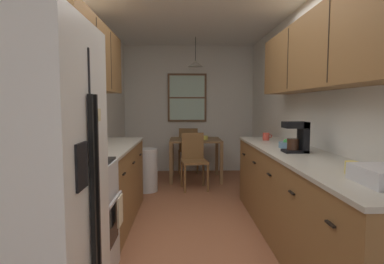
{
  "coord_description": "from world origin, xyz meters",
  "views": [
    {
      "loc": [
        -0.13,
        -2.81,
        1.36
      ],
      "look_at": [
        -0.01,
        1.11,
        1.02
      ],
      "focal_mm": 29.45,
      "sensor_mm": 36.0,
      "label": 1
    }
  ],
  "objects_px": {
    "trash_bin": "(146,170)",
    "fruit_bowl": "(292,144)",
    "dining_table": "(195,146)",
    "refrigerator": "(24,194)",
    "coffee_maker": "(298,136)",
    "dining_chair_near": "(194,158)",
    "mug_spare": "(266,137)",
    "dining_chair_far": "(189,148)",
    "table_serving_bowl": "(202,138)",
    "stove_range": "(69,222)",
    "mug_by_coffeemaker": "(352,168)",
    "microwave_over_range": "(48,62)",
    "storage_canister": "(86,144)"
  },
  "relations": [
    {
      "from": "refrigerator",
      "to": "coffee_maker",
      "type": "distance_m",
      "value": 2.37
    },
    {
      "from": "microwave_over_range",
      "to": "trash_bin",
      "type": "relative_size",
      "value": 0.94
    },
    {
      "from": "coffee_maker",
      "to": "microwave_over_range",
      "type": "bearing_deg",
      "value": -163.09
    },
    {
      "from": "trash_bin",
      "to": "mug_by_coffeemaker",
      "type": "relative_size",
      "value": 5.59
    },
    {
      "from": "dining_table",
      "to": "mug_by_coffeemaker",
      "type": "xyz_separation_m",
      "value": [
        0.89,
        -3.63,
        0.32
      ]
    },
    {
      "from": "trash_bin",
      "to": "fruit_bowl",
      "type": "distance_m",
      "value": 2.43
    },
    {
      "from": "dining_chair_near",
      "to": "trash_bin",
      "type": "distance_m",
      "value": 0.78
    },
    {
      "from": "dining_chair_near",
      "to": "table_serving_bowl",
      "type": "relative_size",
      "value": 4.12
    },
    {
      "from": "stove_range",
      "to": "dining_chair_near",
      "type": "distance_m",
      "value": 2.89
    },
    {
      "from": "trash_bin",
      "to": "mug_spare",
      "type": "relative_size",
      "value": 5.53
    },
    {
      "from": "storage_canister",
      "to": "dining_chair_far",
      "type": "bearing_deg",
      "value": 73.7
    },
    {
      "from": "coffee_maker",
      "to": "mug_spare",
      "type": "bearing_deg",
      "value": 91.53
    },
    {
      "from": "trash_bin",
      "to": "dining_table",
      "type": "bearing_deg",
      "value": 43.19
    },
    {
      "from": "stove_range",
      "to": "dining_chair_far",
      "type": "relative_size",
      "value": 1.22
    },
    {
      "from": "microwave_over_range",
      "to": "dining_chair_near",
      "type": "height_order",
      "value": "microwave_over_range"
    },
    {
      "from": "coffee_maker",
      "to": "dining_chair_far",
      "type": "bearing_deg",
      "value": 106.83
    },
    {
      "from": "coffee_maker",
      "to": "table_serving_bowl",
      "type": "distance_m",
      "value": 2.76
    },
    {
      "from": "coffee_maker",
      "to": "mug_spare",
      "type": "distance_m",
      "value": 1.05
    },
    {
      "from": "fruit_bowl",
      "to": "table_serving_bowl",
      "type": "height_order",
      "value": "fruit_bowl"
    },
    {
      "from": "mug_spare",
      "to": "fruit_bowl",
      "type": "height_order",
      "value": "mug_spare"
    },
    {
      "from": "dining_chair_far",
      "to": "table_serving_bowl",
      "type": "height_order",
      "value": "dining_chair_far"
    },
    {
      "from": "dining_table",
      "to": "dining_chair_far",
      "type": "relative_size",
      "value": 1.02
    },
    {
      "from": "fruit_bowl",
      "to": "dining_table",
      "type": "bearing_deg",
      "value": 111.91
    },
    {
      "from": "refrigerator",
      "to": "dining_chair_near",
      "type": "relative_size",
      "value": 1.99
    },
    {
      "from": "dining_chair_far",
      "to": "coffee_maker",
      "type": "relative_size",
      "value": 3.04
    },
    {
      "from": "dining_chair_near",
      "to": "coffee_maker",
      "type": "distance_m",
      "value": 2.33
    },
    {
      "from": "refrigerator",
      "to": "fruit_bowl",
      "type": "relative_size",
      "value": 6.43
    },
    {
      "from": "coffee_maker",
      "to": "fruit_bowl",
      "type": "distance_m",
      "value": 0.35
    },
    {
      "from": "dining_chair_near",
      "to": "mug_by_coffeemaker",
      "type": "bearing_deg",
      "value": -72.71
    },
    {
      "from": "dining_chair_near",
      "to": "fruit_bowl",
      "type": "bearing_deg",
      "value": -60.26
    },
    {
      "from": "storage_canister",
      "to": "stove_range",
      "type": "bearing_deg",
      "value": -89.36
    },
    {
      "from": "coffee_maker",
      "to": "mug_by_coffeemaker",
      "type": "xyz_separation_m",
      "value": [
        0.01,
        -0.96,
        -0.11
      ]
    },
    {
      "from": "dining_chair_near",
      "to": "table_serving_bowl",
      "type": "distance_m",
      "value": 0.66
    },
    {
      "from": "mug_by_coffeemaker",
      "to": "table_serving_bowl",
      "type": "bearing_deg",
      "value": 102.07
    },
    {
      "from": "refrigerator",
      "to": "dining_chair_near",
      "type": "distance_m",
      "value": 3.58
    },
    {
      "from": "microwave_over_range",
      "to": "mug_by_coffeemaker",
      "type": "height_order",
      "value": "microwave_over_range"
    },
    {
      "from": "stove_range",
      "to": "mug_by_coffeemaker",
      "type": "xyz_separation_m",
      "value": [
        1.98,
        -0.33,
        0.47
      ]
    },
    {
      "from": "table_serving_bowl",
      "to": "dining_chair_far",
      "type": "bearing_deg",
      "value": 109.59
    },
    {
      "from": "refrigerator",
      "to": "storage_canister",
      "type": "bearing_deg",
      "value": 92.25
    },
    {
      "from": "dining_table",
      "to": "dining_chair_near",
      "type": "height_order",
      "value": "dining_chair_near"
    },
    {
      "from": "dining_table",
      "to": "table_serving_bowl",
      "type": "distance_m",
      "value": 0.19
    },
    {
      "from": "dining_chair_near",
      "to": "storage_canister",
      "type": "relative_size",
      "value": 4.39
    },
    {
      "from": "refrigerator",
      "to": "dining_chair_far",
      "type": "xyz_separation_m",
      "value": [
        0.95,
        4.62,
        -0.39
      ]
    },
    {
      "from": "trash_bin",
      "to": "fruit_bowl",
      "type": "relative_size",
      "value": 2.42
    },
    {
      "from": "microwave_over_range",
      "to": "table_serving_bowl",
      "type": "height_order",
      "value": "microwave_over_range"
    },
    {
      "from": "storage_canister",
      "to": "table_serving_bowl",
      "type": "bearing_deg",
      "value": 66.29
    },
    {
      "from": "storage_canister",
      "to": "fruit_bowl",
      "type": "relative_size",
      "value": 0.74
    },
    {
      "from": "refrigerator",
      "to": "storage_canister",
      "type": "height_order",
      "value": "refrigerator"
    },
    {
      "from": "refrigerator",
      "to": "microwave_over_range",
      "type": "xyz_separation_m",
      "value": [
        -0.16,
        0.72,
        0.77
      ]
    },
    {
      "from": "table_serving_bowl",
      "to": "dining_table",
      "type": "bearing_deg",
      "value": 167.82
    }
  ]
}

